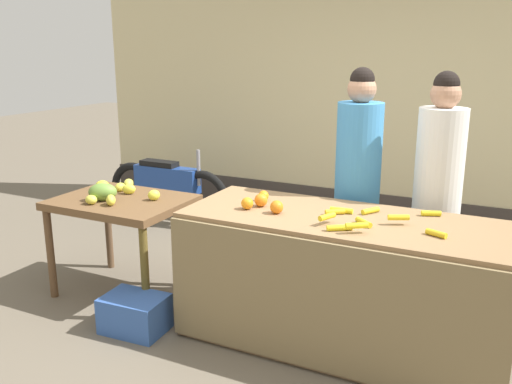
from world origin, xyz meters
TOP-DOWN VIEW (x-y plane):
  - ground_plane at (0.00, 0.00)m, footprint 24.00×24.00m
  - market_wall_back at (0.00, 2.76)m, footprint 7.19×0.23m
  - fruit_stall_counter at (0.49, -0.01)m, footprint 2.12×0.85m
  - side_table_wooden at (-1.35, 0.00)m, footprint 1.03×0.78m
  - banana_bunch_pile at (0.65, -0.04)m, footprint 0.80×0.65m
  - orange_pile at (-0.09, -0.04)m, footprint 0.30×0.32m
  - mango_papaya_pile at (-1.43, -0.02)m, footprint 0.73×0.63m
  - vendor_woman_blue_shirt at (0.37, 0.66)m, footprint 0.34×0.34m
  - vendor_woman_white_shirt at (0.95, 0.71)m, footprint 0.34×0.34m
  - parked_motorcycle at (-2.13, 1.70)m, footprint 1.60×0.18m
  - produce_crate at (-0.87, -0.49)m, footprint 0.46×0.34m
  - produce_sack at (-0.59, 0.75)m, footprint 0.46×0.44m

SIDE VIEW (x-z plane):
  - ground_plane at x=0.00m, z-range 0.00..0.00m
  - produce_crate at x=-0.87m, z-range 0.00..0.26m
  - produce_sack at x=-0.59m, z-range 0.00..0.57m
  - parked_motorcycle at x=-2.13m, z-range -0.04..0.84m
  - fruit_stall_counter at x=0.49m, z-range 0.00..0.90m
  - side_table_wooden at x=-1.35m, z-range 0.30..1.09m
  - mango_papaya_pile at x=-1.43m, z-range 0.78..0.92m
  - vendor_woman_white_shirt at x=0.95m, z-range 0.01..1.82m
  - vendor_woman_blue_shirt at x=0.37m, z-range 0.01..1.83m
  - banana_bunch_pile at x=0.65m, z-range 0.89..0.96m
  - orange_pile at x=-0.09m, z-range 0.90..0.99m
  - market_wall_back at x=0.00m, z-range -0.03..2.87m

